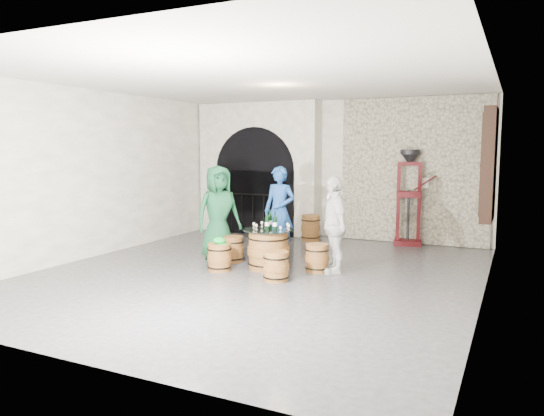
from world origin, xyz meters
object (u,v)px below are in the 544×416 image
at_px(barrel_stool_near_right, 276,266).
at_px(wine_bottle_center, 275,223).
at_px(barrel_table, 269,249).
at_px(corking_press, 409,190).
at_px(person_green, 218,213).
at_px(barrel_stool_near_left, 219,257).
at_px(side_barrel, 311,228).
at_px(barrel_stool_far, 277,246).
at_px(barrel_stool_right, 317,258).
at_px(barrel_stool_left, 233,249).
at_px(person_white, 334,225).
at_px(wine_bottle_right, 270,221).
at_px(wine_bottle_left, 267,222).
at_px(person_blue, 279,211).

height_order(barrel_stool_near_right, wine_bottle_center, wine_bottle_center).
height_order(barrel_table, corking_press, corking_press).
bearing_deg(person_green, barrel_table, -70.77).
relative_size(barrel_stool_near_right, barrel_stool_near_left, 1.00).
bearing_deg(barrel_stool_near_right, corking_press, 72.40).
relative_size(barrel_stool_near_left, side_barrel, 0.80).
bearing_deg(person_green, barrel_stool_far, -27.96).
bearing_deg(side_barrel, barrel_stool_right, -66.43).
height_order(barrel_stool_left, barrel_stool_far, same).
xyz_separation_m(barrel_stool_far, barrel_stool_right, (1.06, -0.67, 0.00)).
bearing_deg(person_white, barrel_stool_left, -125.05).
height_order(person_white, wine_bottle_right, person_white).
height_order(barrel_stool_far, wine_bottle_left, wine_bottle_left).
distance_m(barrel_stool_near_left, wine_bottle_right, 1.09).
xyz_separation_m(wine_bottle_left, side_barrel, (-0.34, 2.92, -0.53)).
height_order(barrel_stool_near_right, side_barrel, side_barrel).
bearing_deg(barrel_stool_left, person_white, 0.39).
relative_size(person_green, side_barrel, 3.00).
relative_size(person_white, wine_bottle_center, 5.03).
relative_size(person_blue, side_barrel, 2.96).
xyz_separation_m(person_blue, wine_bottle_right, (0.24, -0.92, -0.05)).
relative_size(person_green, wine_bottle_right, 5.45).
distance_m(barrel_stool_left, person_blue, 1.21).
distance_m(wine_bottle_center, side_barrel, 2.99).
bearing_deg(wine_bottle_left, wine_bottle_right, 103.95).
height_order(barrel_stool_left, side_barrel, side_barrel).
height_order(side_barrel, corking_press, corking_press).
bearing_deg(wine_bottle_right, barrel_stool_far, 104.32).
xyz_separation_m(barrel_stool_near_right, barrel_stool_near_left, (-1.17, 0.20, 0.00)).
bearing_deg(barrel_stool_right, wine_bottle_right, -179.07).
bearing_deg(wine_bottle_center, corking_press, 64.16).
xyz_separation_m(barrel_stool_near_right, person_green, (-1.67, 0.99, 0.65)).
distance_m(barrel_stool_near_left, corking_press, 4.63).
relative_size(barrel_stool_right, wine_bottle_left, 1.46).
height_order(barrel_table, wine_bottle_right, wine_bottle_right).
relative_size(barrel_stool_near_right, side_barrel, 0.80).
distance_m(barrel_table, side_barrel, 2.89).
distance_m(person_white, corking_press, 3.17).
xyz_separation_m(person_green, person_white, (2.31, -0.07, -0.07)).
relative_size(barrel_stool_far, corking_press, 0.23).
xyz_separation_m(barrel_stool_near_right, wine_bottle_right, (-0.53, 0.85, 0.59)).
bearing_deg(person_white, wine_bottle_right, -122.13).
bearing_deg(corking_press, barrel_stool_right, -117.22).
height_order(barrel_stool_left, person_green, person_green).
bearing_deg(person_white, barrel_table, -114.57).
bearing_deg(side_barrel, wine_bottle_left, -83.34).
bearing_deg(barrel_stool_right, barrel_stool_near_right, -112.40).
height_order(person_blue, wine_bottle_center, person_blue).
bearing_deg(person_blue, person_green, -136.76).
bearing_deg(barrel_stool_near_left, barrel_table, 36.51).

